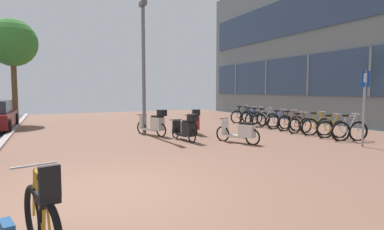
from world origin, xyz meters
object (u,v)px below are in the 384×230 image
at_px(bicycle_foreground, 39,222).
at_px(bicycle_rack_08, 251,118).
at_px(bicycle_rack_03, 300,125).
at_px(bicycle_rack_06, 266,120).
at_px(street_tree, 13,43).
at_px(bicycle_rack_01, 332,129).
at_px(bicycle_rack_02, 317,127).
at_px(bicycle_rack_00, 349,131).
at_px(scooter_far, 194,122).
at_px(bicycle_rack_05, 279,122).
at_px(scooter_near, 155,124).
at_px(bicycle_rack_07, 257,119).
at_px(scooter_extra, 187,128).
at_px(parking_sign, 364,100).
at_px(scooter_mid, 241,132).
at_px(lamp_post, 144,61).
at_px(bicycle_rack_04, 290,123).
at_px(bicycle_rack_09, 242,116).

height_order(bicycle_foreground, bicycle_rack_08, bicycle_foreground).
distance_m(bicycle_rack_03, bicycle_rack_06, 2.23).
bearing_deg(bicycle_rack_08, street_tree, 153.66).
distance_m(bicycle_rack_01, bicycle_rack_02, 0.74).
xyz_separation_m(bicycle_rack_00, bicycle_rack_08, (0.04, 5.94, -0.02)).
distance_m(scooter_far, street_tree, 10.96).
bearing_deg(bicycle_rack_03, scooter_far, 155.98).
relative_size(bicycle_rack_05, scooter_near, 0.81).
distance_m(bicycle_rack_01, bicycle_rack_07, 4.46).
bearing_deg(scooter_extra, bicycle_rack_08, 33.93).
height_order(bicycle_foreground, parking_sign, parking_sign).
bearing_deg(scooter_far, scooter_near, 176.30).
distance_m(bicycle_rack_07, scooter_mid, 5.40).
xyz_separation_m(bicycle_rack_03, scooter_mid, (-3.59, -1.01, 0.07)).
height_order(bicycle_rack_03, lamp_post, lamp_post).
bearing_deg(bicycle_rack_07, bicycle_rack_01, -88.63).
height_order(bicycle_rack_00, scooter_extra, scooter_extra).
relative_size(bicycle_rack_06, scooter_near, 0.84).
height_order(bicycle_rack_07, scooter_extra, scooter_extra).
bearing_deg(bicycle_rack_00, street_tree, 134.25).
distance_m(bicycle_rack_06, bicycle_rack_08, 1.50).
bearing_deg(scooter_far, bicycle_rack_04, -14.13).
bearing_deg(scooter_mid, bicycle_rack_05, 33.52).
relative_size(bicycle_rack_07, lamp_post, 0.26).
distance_m(bicycle_rack_03, lamp_post, 6.95).
height_order(bicycle_rack_03, scooter_extra, scooter_extra).
distance_m(bicycle_rack_01, scooter_near, 6.75).
height_order(bicycle_rack_08, scooter_mid, bicycle_rack_08).
height_order(bicycle_rack_09, lamp_post, lamp_post).
bearing_deg(bicycle_rack_04, parking_sign, -98.96).
relative_size(bicycle_rack_00, bicycle_rack_08, 1.02).
relative_size(bicycle_rack_03, bicycle_rack_05, 0.98).
bearing_deg(bicycle_rack_07, bicycle_rack_09, 86.62).
distance_m(scooter_near, lamp_post, 2.57).
xyz_separation_m(bicycle_rack_08, scooter_near, (-5.88, -1.81, 0.14)).
distance_m(bicycle_rack_06, bicycle_rack_07, 0.74).
bearing_deg(street_tree, bicycle_rack_09, -23.33).
height_order(bicycle_rack_04, scooter_extra, scooter_extra).
bearing_deg(bicycle_rack_04, bicycle_rack_07, 92.55).
relative_size(bicycle_rack_04, bicycle_rack_09, 0.95).
xyz_separation_m(bicycle_rack_00, scooter_near, (-5.83, 4.13, 0.12)).
distance_m(scooter_near, scooter_extra, 1.83).
relative_size(bicycle_rack_04, parking_sign, 0.55).
xyz_separation_m(bicycle_rack_08, bicycle_rack_09, (-0.05, 0.74, 0.01)).
bearing_deg(parking_sign, bicycle_rack_09, 85.45).
relative_size(scooter_extra, lamp_post, 0.31).
xyz_separation_m(bicycle_rack_00, lamp_post, (-6.08, 4.72, 2.61)).
distance_m(bicycle_foreground, bicycle_rack_01, 10.82).
bearing_deg(bicycle_rack_06, bicycle_rack_08, 82.13).
bearing_deg(bicycle_rack_03, bicycle_rack_09, 88.21).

